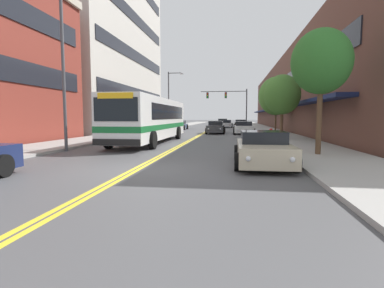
% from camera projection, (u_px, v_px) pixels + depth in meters
% --- Properties ---
extents(ground_plane, '(240.00, 240.00, 0.00)m').
position_uv_depth(ground_plane, '(213.00, 128.00, 46.69)').
color(ground_plane, '#4C4C4F').
extents(sidewalk_left, '(3.70, 106.00, 0.13)m').
position_uv_depth(sidewalk_left, '(167.00, 128.00, 47.70)').
color(sidewalk_left, '#9E9B96').
rests_on(sidewalk_left, ground_plane).
extents(sidewalk_right, '(3.70, 106.00, 0.13)m').
position_uv_depth(sidewalk_right, '(261.00, 128.00, 45.68)').
color(sidewalk_right, '#9E9B96').
rests_on(sidewalk_right, ground_plane).
extents(centre_line, '(0.34, 106.00, 0.01)m').
position_uv_depth(centre_line, '(213.00, 128.00, 46.69)').
color(centre_line, yellow).
rests_on(centre_line, ground_plane).
extents(office_tower_left, '(12.08, 25.90, 28.75)m').
position_uv_depth(office_tower_left, '(92.00, 21.00, 39.51)').
color(office_tower_left, '#BCB7AD').
rests_on(office_tower_left, ground_plane).
extents(storefront_row_right, '(9.10, 68.00, 9.74)m').
position_uv_depth(storefront_row_right, '(303.00, 96.00, 44.40)').
color(storefront_row_right, brown).
rests_on(storefront_row_right, ground_plane).
extents(city_bus, '(2.83, 12.41, 2.97)m').
position_uv_depth(city_bus, '(151.00, 118.00, 20.66)').
color(city_bus, silver).
rests_on(city_bus, ground_plane).
extents(car_red_parked_left_near, '(2.11, 4.17, 1.33)m').
position_uv_depth(car_red_parked_left_near, '(161.00, 128.00, 31.72)').
color(car_red_parked_left_near, maroon).
rests_on(car_red_parked_left_near, ground_plane).
extents(car_slate_blue_parked_left_mid, '(2.09, 4.60, 1.26)m').
position_uv_depth(car_slate_blue_parked_left_mid, '(179.00, 125.00, 41.72)').
color(car_slate_blue_parked_left_mid, '#475675').
rests_on(car_slate_blue_parked_left_mid, ground_plane).
extents(car_champagne_parked_right_foreground, '(2.08, 4.45, 1.24)m').
position_uv_depth(car_champagne_parked_right_foreground, '(263.00, 149.00, 10.97)').
color(car_champagne_parked_right_foreground, beige).
rests_on(car_champagne_parked_right_foreground, ground_plane).
extents(car_white_parked_right_mid, '(2.15, 4.39, 1.29)m').
position_uv_depth(car_white_parked_right_mid, '(244.00, 128.00, 31.15)').
color(car_white_parked_right_mid, white).
rests_on(car_white_parked_right_mid, ground_plane).
extents(car_black_parked_right_far, '(2.18, 4.31, 1.31)m').
position_uv_depth(car_black_parked_right_far, '(241.00, 124.00, 49.13)').
color(car_black_parked_right_far, black).
rests_on(car_black_parked_right_far, ground_plane).
extents(car_dark_grey_moving_lead, '(1.97, 4.72, 1.32)m').
position_uv_depth(car_dark_grey_moving_lead, '(216.00, 128.00, 32.01)').
color(car_dark_grey_moving_lead, '#38383D').
rests_on(car_dark_grey_moving_lead, ground_plane).
extents(car_silver_moving_second, '(2.16, 4.51, 1.26)m').
position_uv_depth(car_silver_moving_second, '(226.00, 124.00, 50.64)').
color(car_silver_moving_second, '#B7B7BC').
rests_on(car_silver_moving_second, ground_plane).
extents(car_charcoal_moving_third, '(2.16, 4.33, 1.40)m').
position_uv_depth(car_charcoal_moving_third, '(223.00, 123.00, 57.62)').
color(car_charcoal_moving_third, '#232328').
rests_on(car_charcoal_moving_third, ground_plane).
extents(traffic_signal_mast, '(7.32, 0.38, 6.11)m').
position_uv_depth(traffic_signal_mast, '(230.00, 100.00, 47.12)').
color(traffic_signal_mast, '#47474C').
rests_on(traffic_signal_mast, ground_plane).
extents(street_lamp_left_near, '(2.54, 0.28, 9.49)m').
position_uv_depth(street_lamp_left_near, '(68.00, 41.00, 14.91)').
color(street_lamp_left_near, '#47474C').
rests_on(street_lamp_left_near, ground_plane).
extents(street_lamp_left_far, '(2.12, 0.28, 7.61)m').
position_uv_depth(street_lamp_left_far, '(171.00, 96.00, 39.34)').
color(street_lamp_left_far, '#47474C').
rests_on(street_lamp_left_far, ground_plane).
extents(street_tree_right_near, '(2.55, 2.55, 5.43)m').
position_uv_depth(street_tree_right_near, '(321.00, 62.00, 12.92)').
color(street_tree_right_near, brown).
rests_on(street_tree_right_near, sidewalk_right).
extents(street_tree_right_mid, '(2.71, 2.71, 4.80)m').
position_uv_depth(street_tree_right_mid, '(282.00, 95.00, 22.46)').
color(street_tree_right_mid, brown).
rests_on(street_tree_right_mid, sidewalk_right).
extents(street_tree_right_far, '(3.80, 3.80, 6.01)m').
position_uv_depth(street_tree_right_far, '(276.00, 96.00, 32.64)').
color(street_tree_right_far, brown).
rests_on(street_tree_right_far, sidewalk_right).
extents(fire_hydrant, '(0.34, 0.26, 0.80)m').
position_uv_depth(fire_hydrant, '(271.00, 134.00, 21.83)').
color(fire_hydrant, red).
rests_on(fire_hydrant, sidewalk_right).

